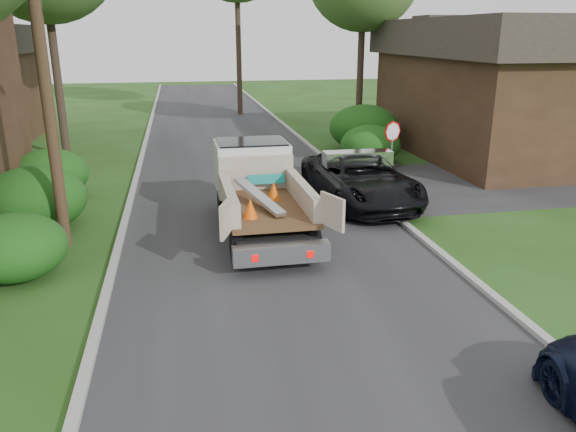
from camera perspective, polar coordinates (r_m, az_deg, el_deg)
The scene contains 15 objects.
ground at distance 11.62m, azimuth 1.87°, elevation -9.87°, with size 120.00×120.00×0.00m, color #204012.
road at distance 20.86m, azimuth -4.22°, elevation 2.87°, with size 8.00×90.00×0.02m, color #28282B.
side_street at distance 24.41m, azimuth 25.35°, elevation 3.41°, with size 16.00×7.00×0.02m, color #28282B.
curb_left at distance 20.79m, azimuth -15.52°, elevation 2.36°, with size 0.20×90.00×0.12m, color #9E9E99.
curb_right at distance 21.69m, azimuth 6.60°, elevation 3.54°, with size 0.20×90.00×0.12m, color #9E9E99.
stop_sign at distance 20.77m, azimuth 10.53°, elevation 7.56°, with size 0.71×0.32×2.48m.
utility_pole at distance 15.32m, azimuth -23.80°, elevation 15.58°, with size 2.42×1.25×10.00m.
house_right at distance 28.57m, azimuth 22.00°, elevation 12.17°, with size 9.72×12.96×6.20m.
hedge_left_a at distance 14.35m, azimuth -26.00°, elevation -2.88°, with size 2.34×2.34×1.53m, color #183C0D.
hedge_left_b at distance 17.61m, azimuth -24.31°, elevation 1.58°, with size 2.86×2.86×1.87m, color #183C0D.
hedge_left_c at distance 21.01m, azimuth -23.06°, elevation 3.95°, with size 2.60×2.60×1.70m, color #183C0D.
hedge_right_a at distance 24.83m, azimuth 8.37°, elevation 7.17°, with size 2.60×2.60×1.70m, color #183C0D.
hedge_right_b at distance 27.80m, azimuth 7.74°, elevation 8.89°, with size 3.38×3.38×2.21m, color #183C0D.
flatbed_truck at distance 16.48m, azimuth -3.15°, elevation 3.32°, with size 2.88×6.15×2.32m.
black_pickup at distance 18.98m, azimuth 7.37°, elevation 3.79°, with size 2.72×5.90×1.64m, color black.
Camera 1 is at (-2.33, -10.01, 5.43)m, focal length 35.00 mm.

